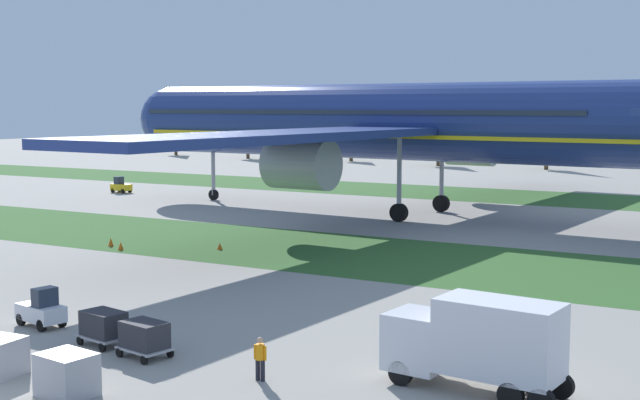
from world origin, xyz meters
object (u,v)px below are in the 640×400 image
Objects in this scene: cargo_dolly_second at (144,336)px; ground_crew_marshaller at (260,357)px; taxiway_marker_0 at (220,246)px; baggage_tug at (42,310)px; cargo_dolly_lead at (104,325)px; taxiway_marker_1 at (111,242)px; uld_container_3 at (67,375)px; pushback_tractor at (121,186)px; taxiway_marker_2 at (121,246)px; catering_truck at (476,340)px; airliner at (399,121)px.

ground_crew_marshaller is at bearing -80.99° from cargo_dolly_second.
baggage_tug is at bearing -75.51° from taxiway_marker_0.
ground_crew_marshaller is (8.88, -0.73, 0.03)m from cargo_dolly_lead.
taxiway_marker_1 is at bearing 53.38° from cargo_dolly_lead.
baggage_tug is 10.87m from uld_container_3.
taxiway_marker_1 is (-22.59, 26.36, -0.48)m from uld_container_3.
ground_crew_marshaller is at bearing -50.97° from taxiway_marker_0.
cargo_dolly_lead is 0.91× the size of pushback_tractor.
baggage_tug reaches higher than taxiway_marker_0.
pushback_tractor is 1.54× the size of ground_crew_marshaller.
ground_crew_marshaller is at bearing -86.11° from baggage_tug.
pushback_tractor reaches higher than taxiway_marker_2.
pushback_tractor is 45.64m from taxiway_marker_0.
catering_truck is 4.10× the size of ground_crew_marshaller.
uld_container_3 is at bearing -49.41° from taxiway_marker_1.
ground_crew_marshaller is at bearing -83.91° from cargo_dolly_lead.
cargo_dolly_lead is 8.91m from ground_crew_marshaller.
cargo_dolly_second is at bearing 106.87° from catering_truck.
ground_crew_marshaller is 3.42× the size of taxiway_marker_0.
uld_container_3 is (-5.23, -5.00, -0.14)m from ground_crew_marshaller.
pushback_tractor is at bearing 131.49° from taxiway_marker_1.
airliner is 34.15× the size of cargo_dolly_second.
cargo_dolly_second is (7.78, -1.49, 0.10)m from baggage_tug.
ground_crew_marshaller reaches higher than taxiway_marker_1.
ground_crew_marshaller reaches higher than taxiway_marker_0.
uld_container_3 is at bearing -136.77° from cargo_dolly_lead.
cargo_dolly_second is at bearing -45.44° from taxiway_marker_2.
airliner is 53.05m from ground_crew_marshaller.
pushback_tractor reaches higher than taxiway_marker_1.
baggage_tug reaches higher than taxiway_marker_1.
pushback_tractor is 4.46× the size of taxiway_marker_2.
baggage_tug is 13.92m from ground_crew_marshaller.
cargo_dolly_second is (10.58, -49.52, -8.26)m from airliner.
catering_truck is 3.57× the size of uld_container_3.
ground_crew_marshaller is (6.03, -0.19, 0.03)m from cargo_dolly_second.
cargo_dolly_second is 4.05× the size of taxiway_marker_2.
uld_container_3 is at bearing 45.28° from pushback_tractor.
taxiway_marker_2 is at bearing 129.18° from uld_container_3.
cargo_dolly_lead is at bearing -47.44° from taxiway_marker_1.
airliner reaches higher than pushback_tractor.
taxiway_marker_0 is at bearing -54.87° from ground_crew_marshaller.
taxiway_marker_0 is at bearing 40.34° from cargo_dolly_second.
airliner is 31.02× the size of pushback_tractor.
ground_crew_marshaller reaches higher than taxiway_marker_2.
cargo_dolly_lead is at bearing -8.63° from ground_crew_marshaller.
baggage_tug is 65.72m from pushback_tractor.
pushback_tractor is (-38.81, 2.85, -8.37)m from airliner.
taxiway_marker_0 is (-19.64, 24.23, -0.69)m from ground_crew_marshaller.
cargo_dolly_second is 1.22× the size of uld_container_3.
taxiway_marker_2 is at bearing 46.72° from pushback_tractor.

